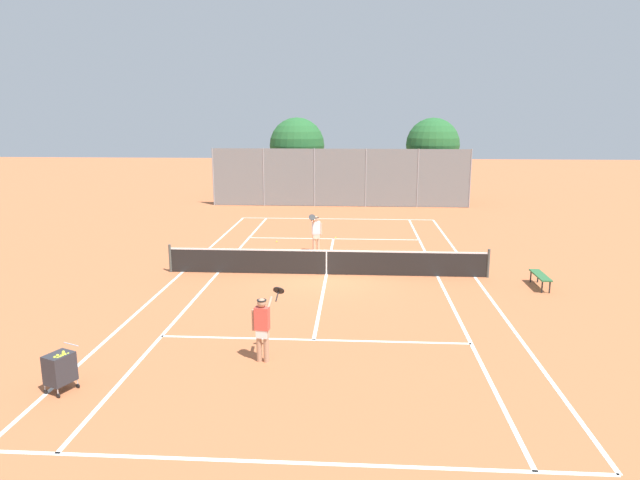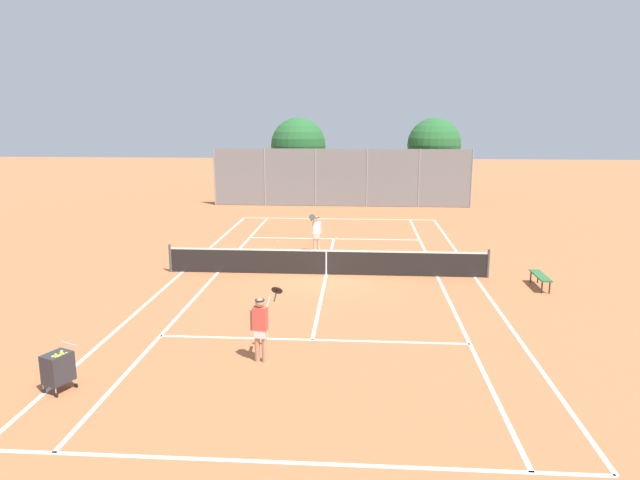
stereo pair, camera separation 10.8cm
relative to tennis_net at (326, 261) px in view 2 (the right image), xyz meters
name	(u,v)px [view 2 (the right image)]	position (x,y,z in m)	size (l,w,h in m)	color
ground_plane	(326,275)	(0.00, 0.00, -0.51)	(120.00, 120.00, 0.00)	#BC663D
court_line_markings	(326,275)	(0.00, 0.00, -0.51)	(11.10, 23.90, 0.01)	white
tennis_net	(326,261)	(0.00, 0.00, 0.00)	(12.00, 0.10, 1.07)	#474C47
ball_cart	(58,368)	(-5.22, -9.62, 0.02)	(0.67, 0.75, 0.96)	#2D2D33
player_near_side	(261,325)	(-1.12, -7.82, 0.42)	(0.76, 0.72, 1.77)	tan
player_far_left	(316,232)	(-0.63, 3.51, 0.42)	(0.55, 0.83, 1.77)	#D8A884
loose_tennis_ball_0	(336,238)	(0.10, 6.53, -0.48)	(0.07, 0.07, 0.07)	#D1DB33
loose_tennis_ball_1	(277,242)	(-2.64, 5.46, -0.48)	(0.07, 0.07, 0.07)	#D1DB33
loose_tennis_ball_2	(208,257)	(-5.08, 2.18, -0.48)	(0.07, 0.07, 0.07)	#D1DB33
courtside_bench	(540,276)	(7.47, -1.17, -0.10)	(0.36, 1.50, 0.47)	#2D6638
back_fence	(341,178)	(0.00, 16.61, 1.38)	(16.87, 0.08, 3.78)	gray
tree_behind_left	(298,147)	(-3.14, 19.73, 3.22)	(3.85, 3.85, 5.74)	brown
tree_behind_right	(435,146)	(6.27, 18.75, 3.34)	(3.60, 3.60, 5.73)	brown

